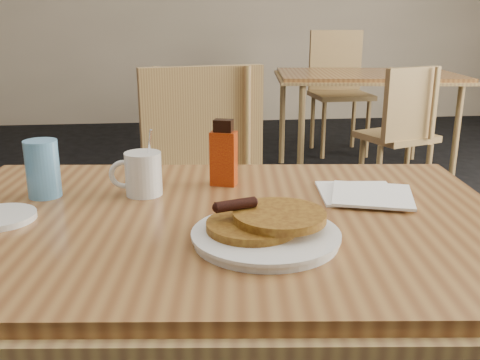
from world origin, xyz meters
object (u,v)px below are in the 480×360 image
at_px(chair_main_far, 205,184).
at_px(chair_neighbor_near, 403,124).
at_px(syrup_bottle, 224,155).
at_px(coffee_mug, 142,173).
at_px(main_table, 217,236).
at_px(chair_neighbor_far, 338,80).
at_px(blue_tumbler, 43,169).
at_px(neighbor_table, 367,78).
at_px(pancake_plate, 266,230).

xyz_separation_m(chair_main_far, chair_neighbor_near, (1.26, 1.32, -0.07)).
bearing_deg(syrup_bottle, coffee_mug, -144.39).
xyz_separation_m(main_table, chair_neighbor_near, (1.27, 2.08, -0.20)).
height_order(chair_neighbor_far, coffee_mug, chair_neighbor_far).
distance_m(chair_main_far, blue_tumbler, 0.74).
bearing_deg(main_table, syrup_bottle, 81.61).
bearing_deg(chair_neighbor_far, main_table, -112.43).
relative_size(main_table, chair_neighbor_far, 1.24).
xyz_separation_m(main_table, blue_tumbler, (-0.37, 0.16, 0.11)).
height_order(neighbor_table, blue_tumbler, blue_tumbler).
bearing_deg(syrup_bottle, chair_neighbor_far, 88.70).
bearing_deg(chair_neighbor_far, coffee_mug, -115.49).
xyz_separation_m(pancake_plate, blue_tumbler, (-0.44, 0.30, 0.04)).
bearing_deg(chair_neighbor_near, pancake_plate, -139.08).
xyz_separation_m(coffee_mug, blue_tumbler, (-0.21, 0.01, 0.01)).
bearing_deg(pancake_plate, chair_neighbor_near, 61.63).
bearing_deg(coffee_mug, chair_main_far, 75.43).
bearing_deg(blue_tumbler, chair_main_far, 57.77).
bearing_deg(chair_main_far, coffee_mug, -117.97).
bearing_deg(neighbor_table, chair_neighbor_far, 89.52).
bearing_deg(chair_neighbor_far, chair_main_far, -117.12).
xyz_separation_m(main_table, neighbor_table, (1.29, 2.81, 0.00)).
xyz_separation_m(main_table, chair_main_far, (0.01, 0.76, -0.13)).
relative_size(neighbor_table, pancake_plate, 5.37).
height_order(chair_neighbor_far, chair_neighbor_near, chair_neighbor_far).
relative_size(pancake_plate, syrup_bottle, 1.69).
height_order(main_table, chair_main_far, chair_main_far).
bearing_deg(chair_main_far, syrup_bottle, -100.86).
bearing_deg(coffee_mug, neighbor_table, 62.08).
bearing_deg(main_table, neighbor_table, 65.41).
xyz_separation_m(neighbor_table, coffee_mug, (-1.44, -2.66, 0.09)).
xyz_separation_m(neighbor_table, chair_neighbor_near, (-0.01, -0.72, -0.20)).
height_order(chair_neighbor_far, syrup_bottle, chair_neighbor_far).
bearing_deg(pancake_plate, neighbor_table, 67.65).
xyz_separation_m(chair_neighbor_near, syrup_bottle, (-1.24, -1.88, 0.31)).
height_order(neighbor_table, chair_neighbor_far, chair_neighbor_far).
xyz_separation_m(chair_neighbor_far, coffee_mug, (-1.45, -3.40, 0.18)).
bearing_deg(blue_tumbler, neighbor_table, 58.01).
height_order(coffee_mug, syrup_bottle, syrup_bottle).
relative_size(neighbor_table, chair_neighbor_far, 1.36).
bearing_deg(syrup_bottle, pancake_plate, -62.90).
bearing_deg(chair_neighbor_far, pancake_plate, -110.71).
distance_m(chair_main_far, pancake_plate, 0.92).
distance_m(chair_main_far, chair_neighbor_far, 3.07).
distance_m(chair_neighbor_near, coffee_mug, 2.42).
xyz_separation_m(neighbor_table, blue_tumbler, (-1.65, -2.64, 0.10)).
distance_m(syrup_bottle, blue_tumbler, 0.40).
height_order(neighbor_table, coffee_mug, coffee_mug).
bearing_deg(chair_neighbor_near, chair_neighbor_far, 68.60).
height_order(chair_neighbor_far, blue_tumbler, chair_neighbor_far).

